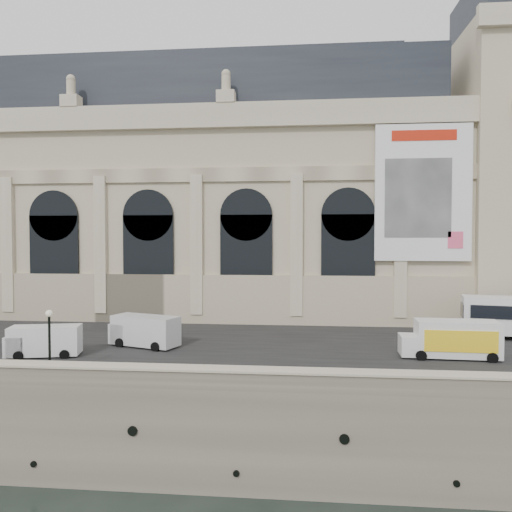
{
  "coord_description": "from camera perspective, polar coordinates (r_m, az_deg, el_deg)",
  "views": [
    {
      "loc": [
        11.79,
        -27.41,
        14.63
      ],
      "look_at": [
        6.97,
        22.0,
        12.89
      ],
      "focal_mm": 35.0,
      "sensor_mm": 36.0,
      "label": 1
    }
  ],
  "objects": [
    {
      "name": "street",
      "position": [
        43.9,
        -10.25,
        -9.32
      ],
      "size": [
        160.0,
        24.0,
        0.06
      ],
      "primitive_type": "cube",
      "color": "#2D2D2D",
      "rests_on": "quay"
    },
    {
      "name": "lamp_right",
      "position": [
        34.22,
        -22.53,
        -9.19
      ],
      "size": [
        0.42,
        0.42,
        4.17
      ],
      "color": "black",
      "rests_on": "quay"
    },
    {
      "name": "van_c",
      "position": [
        41.17,
        -12.9,
        -8.34
      ],
      "size": [
        5.98,
        3.84,
        2.49
      ],
      "color": "silver",
      "rests_on": "quay"
    },
    {
      "name": "ground",
      "position": [
        33.23,
        -17.41,
        -24.21
      ],
      "size": [
        260.0,
        260.0,
        0.0
      ],
      "primitive_type": "plane",
      "color": "black",
      "rests_on": "ground"
    },
    {
      "name": "quay",
      "position": [
        64.57,
        -5.09,
        -8.38
      ],
      "size": [
        160.0,
        70.0,
        6.0
      ],
      "primitive_type": "cube",
      "color": "gray",
      "rests_on": "ground"
    },
    {
      "name": "museum",
      "position": [
        61.13,
        -11.42,
        6.74
      ],
      "size": [
        69.0,
        18.7,
        29.1
      ],
      "color": "#C5B498",
      "rests_on": "quay"
    },
    {
      "name": "box_truck",
      "position": [
        38.89,
        21.42,
        -8.87
      ],
      "size": [
        6.92,
        2.69,
        2.75
      ],
      "color": "white",
      "rests_on": "quay"
    },
    {
      "name": "parapet",
      "position": [
        31.43,
        -17.11,
        -12.85
      ],
      "size": [
        160.0,
        1.4,
        1.21
      ],
      "color": "gray",
      "rests_on": "quay"
    },
    {
      "name": "van_b",
      "position": [
        39.98,
        -23.39,
        -8.93
      ],
      "size": [
        5.38,
        2.99,
        2.26
      ],
      "color": "white",
      "rests_on": "quay"
    }
  ]
}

